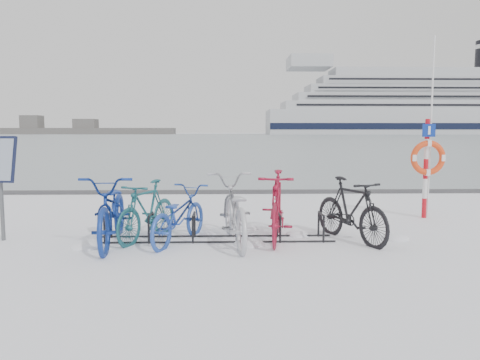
# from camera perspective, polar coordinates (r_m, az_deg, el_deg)

# --- Properties ---
(ground) EXTENTS (900.00, 900.00, 0.00)m
(ground) POSITION_cam_1_polar(r_m,az_deg,el_deg) (7.99, -3.05, -7.32)
(ground) COLOR white
(ground) RESTS_ON ground
(ice_sheet) EXTENTS (400.00, 298.00, 0.02)m
(ice_sheet) POSITION_cam_1_polar(r_m,az_deg,el_deg) (162.78, -1.58, 5.36)
(ice_sheet) COLOR #97A2AB
(ice_sheet) RESTS_ON ground
(quay_edge) EXTENTS (400.00, 0.25, 0.10)m
(quay_edge) POSITION_cam_1_polar(r_m,az_deg,el_deg) (13.79, -2.39, -1.46)
(quay_edge) COLOR #3F3F42
(quay_edge) RESTS_ON ground
(bike_rack) EXTENTS (4.00, 0.48, 0.46)m
(bike_rack) POSITION_cam_1_polar(r_m,az_deg,el_deg) (7.95, -3.05, -6.05)
(bike_rack) COLOR black
(bike_rack) RESTS_ON ground
(lifebuoy_station) EXTENTS (0.73, 0.22, 3.80)m
(lifebuoy_station) POSITION_cam_1_polar(r_m,az_deg,el_deg) (10.52, 21.91, 2.50)
(lifebuoy_station) COLOR red
(lifebuoy_station) RESTS_ON ground
(cruise_ferry) EXTENTS (143.60, 27.07, 47.18)m
(cruise_ferry) POSITION_cam_1_polar(r_m,az_deg,el_deg) (255.69, 19.60, 8.13)
(cruise_ferry) COLOR silver
(cruise_ferry) RESTS_ON ground
(shoreline) EXTENTS (180.00, 12.00, 9.50)m
(shoreline) POSITION_cam_1_polar(r_m,az_deg,el_deg) (294.36, -26.16, 5.58)
(shoreline) COLOR #4E4E4E
(shoreline) RESTS_ON ground
(bike_0) EXTENTS (0.97, 2.33, 1.19)m
(bike_0) POSITION_cam_1_polar(r_m,az_deg,el_deg) (7.90, -15.23, -3.27)
(bike_0) COLOR navy
(bike_0) RESTS_ON ground
(bike_1) EXTENTS (1.14, 1.78, 1.04)m
(bike_1) POSITION_cam_1_polar(r_m,az_deg,el_deg) (8.09, -11.26, -3.49)
(bike_1) COLOR #1A535B
(bike_1) RESTS_ON ground
(bike_2) EXTENTS (1.25, 1.94, 0.96)m
(bike_2) POSITION_cam_1_polar(r_m,az_deg,el_deg) (7.83, -7.52, -4.04)
(bike_2) COLOR #2649A8
(bike_2) RESTS_ON ground
(bike_3) EXTENTS (1.04, 2.29, 1.16)m
(bike_3) POSITION_cam_1_polar(r_m,az_deg,el_deg) (7.68, -0.77, -3.44)
(bike_3) COLOR #B0B1B9
(bike_3) RESTS_ON ground
(bike_4) EXTENTS (0.87, 2.07, 1.21)m
(bike_4) POSITION_cam_1_polar(r_m,az_deg,el_deg) (7.95, 4.53, -2.96)
(bike_4) COLOR maroon
(bike_4) RESTS_ON ground
(bike_5) EXTENTS (1.22, 1.88, 1.10)m
(bike_5) POSITION_cam_1_polar(r_m,az_deg,el_deg) (8.07, 13.39, -3.35)
(bike_5) COLOR black
(bike_5) RESTS_ON ground
(snow_drifts) EXTENTS (5.61, 1.75, 0.18)m
(snow_drifts) POSITION_cam_1_polar(r_m,az_deg,el_deg) (7.93, 0.16, -7.41)
(snow_drifts) COLOR white
(snow_drifts) RESTS_ON ground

